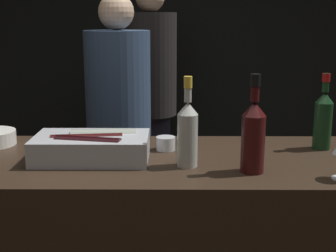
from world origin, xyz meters
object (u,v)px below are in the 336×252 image
object	(u,v)px
red_wine_bottle_black_foil	(253,134)
person_in_hoodie	(151,92)
ice_bin_with_bottles	(92,146)
person_blond_tee	(119,120)
candle_votive	(166,143)
rose_wine_bottle	(188,131)
red_wine_bottle_burgundy	(323,118)

from	to	relation	value
red_wine_bottle_black_foil	person_in_hoodie	size ratio (longest dim) A/B	0.20
ice_bin_with_bottles	red_wine_bottle_black_foil	xyz separation A→B (m)	(0.59, -0.15, 0.09)
ice_bin_with_bottles	person_blond_tee	distance (m)	1.07
ice_bin_with_bottles	candle_votive	xyz separation A→B (m)	(0.28, 0.14, -0.03)
person_in_hoodie	ice_bin_with_bottles	bearing A→B (deg)	-23.50
rose_wine_bottle	person_in_hoodie	world-z (taller)	person_in_hoodie
ice_bin_with_bottles	candle_votive	size ratio (longest dim) A/B	5.52
red_wine_bottle_burgundy	person_in_hoodie	distance (m)	1.77
red_wine_bottle_burgundy	candle_votive	bearing A→B (deg)	-177.73
person_in_hoodie	red_wine_bottle_burgundy	bearing A→B (deg)	7.71
red_wine_bottle_burgundy	rose_wine_bottle	size ratio (longest dim) A/B	0.95
ice_bin_with_bottles	red_wine_bottle_black_foil	world-z (taller)	red_wine_bottle_black_foil
person_in_hoodie	red_wine_bottle_black_foil	bearing A→B (deg)	-5.45
ice_bin_with_bottles	person_in_hoodie	distance (m)	1.75
ice_bin_with_bottles	rose_wine_bottle	size ratio (longest dim) A/B	1.31
ice_bin_with_bottles	red_wine_bottle_burgundy	bearing A→B (deg)	9.81
candle_votive	ice_bin_with_bottles	bearing A→B (deg)	-154.29
red_wine_bottle_burgundy	person_in_hoodie	size ratio (longest dim) A/B	0.18
red_wine_bottle_black_foil	person_in_hoodie	xyz separation A→B (m)	(-0.44, 1.89, -0.15)
rose_wine_bottle	person_blond_tee	size ratio (longest dim) A/B	0.20
candle_votive	rose_wine_bottle	bearing A→B (deg)	-69.03
red_wine_bottle_black_foil	rose_wine_bottle	distance (m)	0.24
candle_votive	rose_wine_bottle	world-z (taller)	rose_wine_bottle
ice_bin_with_bottles	red_wine_bottle_black_foil	size ratio (longest dim) A/B	1.25
candle_votive	person_in_hoodie	world-z (taller)	person_in_hoodie
red_wine_bottle_burgundy	person_in_hoodie	bearing A→B (deg)	116.28
rose_wine_bottle	person_blond_tee	distance (m)	1.22
red_wine_bottle_burgundy	red_wine_bottle_black_foil	bearing A→B (deg)	-138.03
ice_bin_with_bottles	red_wine_bottle_black_foil	bearing A→B (deg)	-13.85
person_blond_tee	red_wine_bottle_black_foil	bearing A→B (deg)	-158.46
candle_votive	person_blond_tee	distance (m)	0.98
candle_votive	red_wine_bottle_burgundy	distance (m)	0.66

